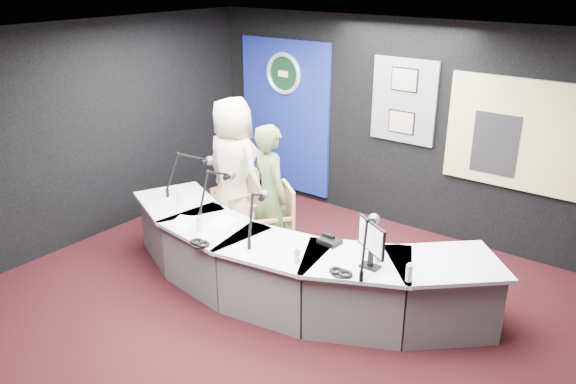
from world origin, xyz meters
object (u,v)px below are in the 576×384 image
Objects in this scene: person_man at (233,169)px; armchair_right at (271,220)px; person_woman at (270,195)px; armchair_left at (235,204)px; broadcast_desk at (285,264)px.

armchair_right is at bearing 169.13° from person_man.
person_woman is (0.00, 0.00, 0.33)m from armchair_right.
person_woman reaches higher than armchair_right.
person_woman is (0.81, -0.24, 0.40)m from armchair_left.
armchair_left is 0.49× the size of person_man.
person_man reaches higher than armchair_right.
broadcast_desk is 4.86× the size of armchair_left.
armchair_right is 0.61× the size of person_woman.
armchair_left is 0.48m from person_man.
armchair_left is 0.94m from person_woman.
person_man reaches higher than armchair_left.
armchair_left is (-1.43, 0.77, 0.09)m from broadcast_desk.
person_man reaches higher than person_woman.
person_man is 0.85m from person_woman.
armchair_right is at bearing 139.74° from broadcast_desk.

